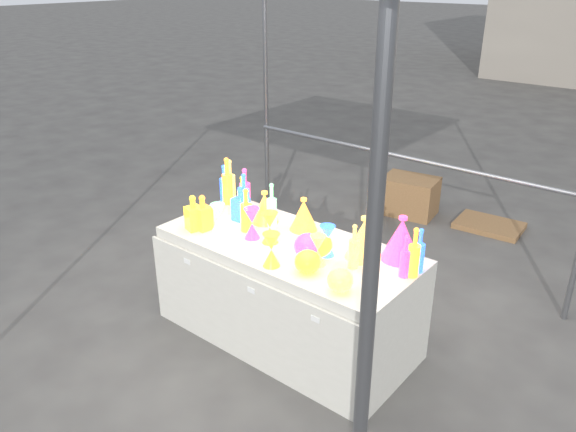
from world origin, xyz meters
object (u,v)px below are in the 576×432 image
Objects in this scene: decanter_0 at (193,213)px; cardboard_box_closed at (409,196)px; hourglass_0 at (271,250)px; bottle_0 at (243,196)px; lampshade_0 at (265,207)px; globe_0 at (308,263)px; display_table at (287,291)px.

cardboard_box_closed is at bearing 102.38° from decanter_0.
bottle_0 is at bearing 145.61° from hourglass_0.
decanter_0 is 0.51m from lampshade_0.
hourglass_0 is at bearing -40.34° from lampshade_0.
globe_0 is (0.90, -0.39, -0.09)m from bottle_0.
cardboard_box_closed is 2.97m from hourglass_0.
cardboard_box_closed is (-0.39, 2.56, -0.17)m from display_table.
globe_0 is at bearing -83.83° from cardboard_box_closed.
bottle_0 is 0.42m from decanter_0.
bottle_0 is at bearing 95.07° from decanter_0.
lampshade_0 is at bearing 71.71° from decanter_0.
globe_0 is (0.34, -0.22, 0.44)m from display_table.
bottle_0 is at bearing 156.62° from globe_0.
bottle_0 reaches higher than decanter_0.
cardboard_box_closed is 2.94m from globe_0.
decanter_0 is 1.09× the size of lampshade_0.
hourglass_0 is (0.68, -0.47, -0.04)m from bottle_0.
decanter_0 is at bearing 175.73° from hourglass_0.
globe_0 is at bearing -24.99° from lampshade_0.
cardboard_box_closed is 3.48× the size of globe_0.
hourglass_0 is at bearing -34.39° from bottle_0.
lampshade_0 reaches higher than hourglass_0.
display_table is at bearing -89.93° from cardboard_box_closed.
globe_0 is at bearing -23.38° from bottle_0.
decanter_0 reaches higher than globe_0.
decanter_0 is (-0.65, -0.24, 0.51)m from display_table.
display_table is at bearing -21.50° from lampshade_0.
display_table is 0.63m from lampshade_0.
hourglass_0 reaches higher than cardboard_box_closed.
globe_0 reaches higher than cardboard_box_closed.
decanter_0 is 1.17× the size of hourglass_0.
decanter_0 is at bearing -159.80° from display_table.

